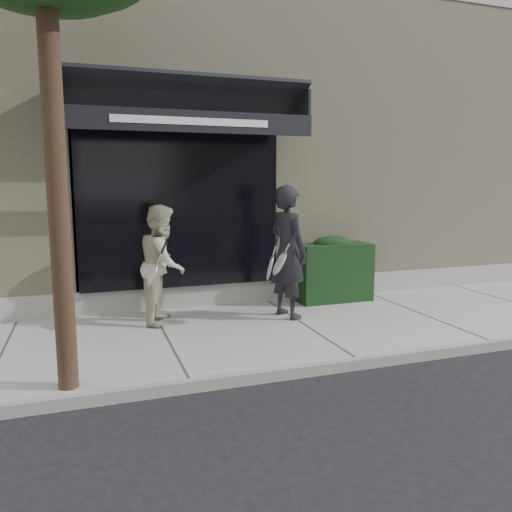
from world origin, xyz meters
name	(u,v)px	position (x,y,z in m)	size (l,w,h in m)	color
ground	(303,332)	(0.00, 0.00, 0.00)	(80.00, 80.00, 0.00)	black
sidewalk	(304,328)	(0.00, 0.00, 0.06)	(20.00, 3.00, 0.12)	gray
curb	(358,363)	(0.00, -1.55, 0.07)	(20.00, 0.10, 0.14)	gray
building_facade	(216,158)	(-0.01, 4.96, 2.74)	(14.30, 8.04, 5.64)	tan
hedge	(332,269)	(1.10, 1.25, 0.66)	(1.30, 0.70, 1.14)	black
pedestrian_front	(288,252)	(-0.07, 0.46, 1.13)	(0.84, 0.92, 2.02)	black
pedestrian_back	(163,264)	(-1.91, 0.81, 0.99)	(0.87, 1.01, 1.74)	#B2B18E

